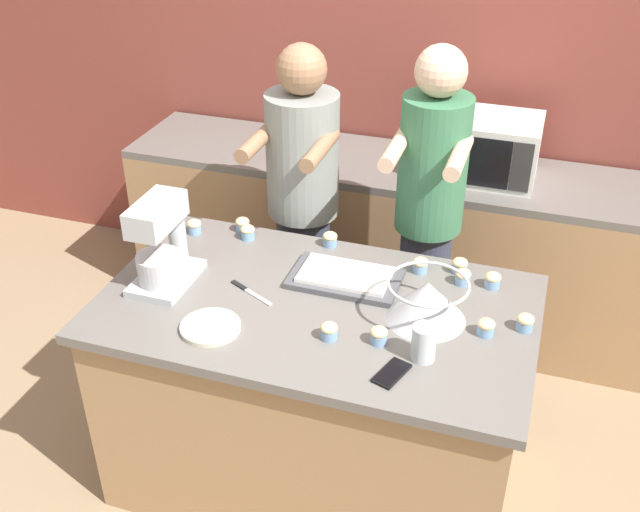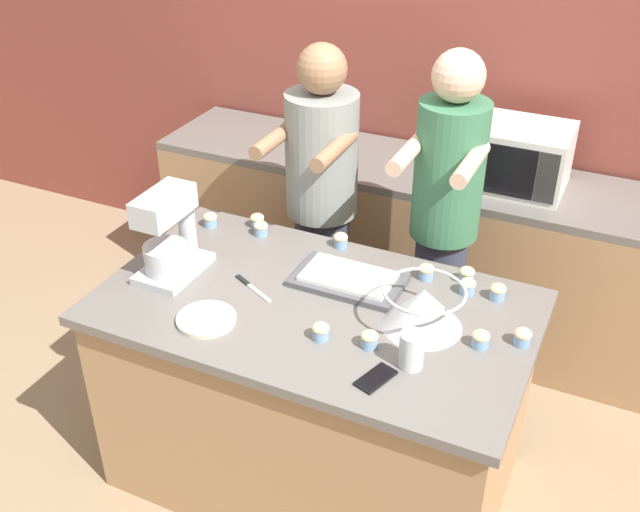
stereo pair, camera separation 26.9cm
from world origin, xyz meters
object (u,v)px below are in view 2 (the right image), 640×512
(small_plate, at_px, (206,319))
(cupcake_3, at_px, (498,291))
(cupcake_0, at_px, (341,240))
(cupcake_9, at_px, (261,228))
(cupcake_6, at_px, (481,339))
(cupcake_8, at_px, (467,274))
(stand_mixer, at_px, (169,238))
(cupcake_5, at_px, (210,219))
(person_left, at_px, (321,212))
(mixing_bowl, at_px, (423,307))
(microwave_oven, at_px, (519,157))
(cupcake_7, at_px, (468,286))
(drinking_glass, at_px, (412,350))
(cupcake_2, at_px, (426,271))
(cupcake_1, at_px, (257,220))
(person_right, at_px, (443,231))
(cupcake_11, at_px, (523,337))
(cupcake_4, at_px, (369,339))
(cell_phone, at_px, (376,378))
(baking_tray, at_px, (348,279))
(cupcake_10, at_px, (321,331))
(knife, at_px, (251,287))

(small_plate, xyz_separation_m, cupcake_3, (0.90, 0.58, 0.02))
(cupcake_0, relative_size, cupcake_9, 1.00)
(cupcake_6, xyz_separation_m, cupcake_8, (-0.15, 0.37, 0.00))
(stand_mixer, distance_m, cupcake_5, 0.40)
(person_left, bearing_deg, stand_mixer, -112.26)
(mixing_bowl, height_order, cupcake_0, mixing_bowl)
(microwave_oven, distance_m, cupcake_6, 1.27)
(cupcake_3, distance_m, cupcake_7, 0.11)
(cupcake_5, bearing_deg, drinking_glass, -25.27)
(cupcake_2, bearing_deg, cupcake_1, 174.25)
(cupcake_8, bearing_deg, stand_mixer, -158.14)
(person_left, height_order, cupcake_6, person_left)
(person_right, xyz_separation_m, cupcake_6, (0.34, -0.67, 0.01))
(person_left, bearing_deg, small_plate, -90.55)
(cupcake_11, bearing_deg, cupcake_4, -153.53)
(stand_mixer, bearing_deg, cell_phone, -14.83)
(baking_tray, bearing_deg, cupcake_6, -16.51)
(cell_phone, relative_size, cupcake_7, 2.52)
(cupcake_8, bearing_deg, cupcake_1, 177.90)
(drinking_glass, height_order, cupcake_10, drinking_glass)
(cupcake_7, height_order, cupcake_11, same)
(microwave_oven, bearing_deg, baking_tray, -110.00)
(stand_mixer, height_order, cupcake_4, stand_mixer)
(knife, xyz_separation_m, cupcake_7, (0.76, 0.31, 0.03))
(cupcake_6, bearing_deg, cupcake_11, 29.70)
(mixing_bowl, relative_size, cupcake_6, 4.65)
(cupcake_9, bearing_deg, cupcake_1, 131.23)
(person_right, bearing_deg, cupcake_1, -160.01)
(mixing_bowl, height_order, cell_phone, mixing_bowl)
(stand_mixer, xyz_separation_m, cupcake_1, (0.12, 0.46, -0.12))
(drinking_glass, relative_size, cupcake_3, 2.03)
(baking_tray, bearing_deg, cupcake_9, 159.19)
(small_plate, height_order, cupcake_2, cupcake_2)
(cupcake_11, bearing_deg, person_left, 149.74)
(cell_phone, height_order, cupcake_7, cupcake_7)
(mixing_bowl, relative_size, cupcake_7, 4.65)
(cupcake_1, distance_m, cupcake_8, 0.94)
(cupcake_1, height_order, cupcake_6, same)
(small_plate, distance_m, cupcake_1, 0.70)
(mixing_bowl, distance_m, cupcake_7, 0.29)
(cupcake_4, bearing_deg, microwave_oven, 82.77)
(person_left, relative_size, baking_tray, 3.89)
(stand_mixer, xyz_separation_m, drinking_glass, (1.03, -0.14, -0.09))
(cupcake_2, xyz_separation_m, cupcake_11, (0.42, -0.25, 0.00))
(microwave_oven, height_order, cupcake_2, microwave_oven)
(cupcake_8, bearing_deg, person_left, 157.94)
(stand_mixer, distance_m, mixing_bowl, 1.00)
(baking_tray, relative_size, cupcake_2, 6.67)
(baking_tray, bearing_deg, cupcake_10, -82.24)
(person_left, height_order, cupcake_2, person_left)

